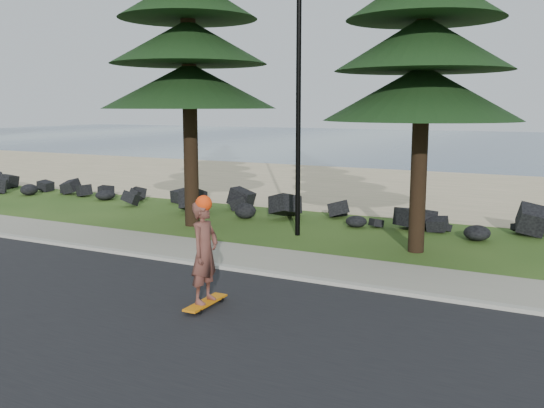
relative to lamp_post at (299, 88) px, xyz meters
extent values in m
plane|color=#2C4E18|center=(0.00, -3.20, -4.13)|extent=(160.00, 160.00, 0.00)
cube|color=black|center=(0.00, -7.70, -4.12)|extent=(160.00, 7.00, 0.02)
cube|color=#AFAD9E|center=(0.00, -4.10, -4.08)|extent=(160.00, 0.20, 0.10)
cube|color=gray|center=(0.00, -3.00, -4.09)|extent=(160.00, 2.00, 0.08)
cube|color=tan|center=(0.00, 11.30, -4.13)|extent=(160.00, 15.00, 0.01)
cube|color=#3E5A77|center=(0.00, 47.80, -4.13)|extent=(160.00, 58.00, 0.01)
cylinder|color=black|center=(-3.50, -0.20, 2.37)|extent=(0.44, 0.44, 13.00)
cylinder|color=black|center=(3.50, -0.40, 1.87)|extent=(0.40, 0.40, 12.00)
cylinder|color=black|center=(0.00, 0.00, -0.13)|extent=(0.14, 0.14, 8.00)
cube|color=orange|center=(1.20, -6.50, -4.03)|extent=(0.30, 1.12, 0.04)
imported|color=brown|center=(1.20, -6.50, -3.08)|extent=(0.46, 0.69, 1.85)
sphere|color=#FC3D0E|center=(1.20, -6.50, -2.19)|extent=(0.30, 0.30, 0.30)
camera|label=1|loc=(7.18, -15.35, -0.48)|focal=40.00mm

